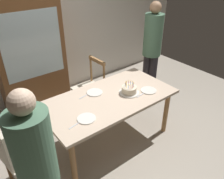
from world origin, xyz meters
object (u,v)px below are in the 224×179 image
Objects in this scene: dining_table at (109,102)px; plate_near_guest at (149,90)px; chair_spindle_back at (90,88)px; person_celebrant at (38,168)px; chair_upholstered at (15,153)px; birthday_cake at (129,90)px; plate_near_celebrant at (86,118)px; plate_far_side at (95,92)px; china_cabinet at (30,56)px; person_guest at (152,46)px.

plate_near_guest is (0.54, -0.21, 0.09)m from dining_table.
chair_spindle_back is at bearing 76.35° from dining_table.
dining_table is 1.47m from person_celebrant.
birthday_cake is at bearing -3.70° from chair_upholstered.
plate_near_celebrant and plate_far_side have the same top height.
plate_near_celebrant is at bearing -156.88° from dining_table.
plate_near_guest is 0.13× the size of person_celebrant.
china_cabinet is (0.81, 2.27, -0.00)m from person_celebrant.
plate_far_side is at bearing 113.07° from dining_table.
plate_far_side is at bearing 146.14° from plate_near_guest.
birthday_cake is 0.16× the size of person_guest.
china_cabinet is at bearing 114.02° from birthday_cake.
chair_spindle_back is at bearing 55.59° from plate_near_celebrant.
person_guest is at bearing 21.66° from plate_near_celebrant.
chair_spindle_back is at bearing 109.11° from plate_near_guest.
person_guest is (1.17, -0.26, 0.56)m from chair_spindle_back.
plate_far_side is 1.41m from china_cabinet.
plate_near_guest is 0.23× the size of chair_spindle_back.
dining_table is 1.29m from chair_upholstered.
person_celebrant is at bearing -150.34° from dining_table.
dining_table is at bearing -103.65° from chair_spindle_back.
person_celebrant is at bearing -164.27° from plate_near_guest.
person_celebrant is at bearing -133.92° from chair_spindle_back.
plate_near_celebrant is 1.25m from chair_spindle_back.
plate_near_celebrant is at bearing -15.82° from chair_upholstered.
plate_far_side is at bearing 141.19° from birthday_cake.
dining_table is at bearing 162.71° from birthday_cake.
chair_upholstered reaches higher than plate_near_celebrant.
plate_far_side is 0.13× the size of person_celebrant.
dining_table is at bearing -158.87° from person_guest.
plate_near_celebrant is 0.94m from person_celebrant.
person_guest is (1.45, 0.31, 0.25)m from plate_far_side.
plate_near_celebrant is 0.23× the size of chair_upholstered.
person_celebrant is (-1.80, -0.51, 0.19)m from plate_near_guest.
person_guest reaches higher than plate_far_side.
plate_far_side is (-0.37, 0.30, -0.04)m from birthday_cake.
birthday_cake is 0.29m from plate_near_guest.
plate_far_side is 1.00× the size of plate_near_guest.
plate_near_guest is 0.23× the size of chair_upholstered.
plate_near_guest is at bearing -60.75° from china_cabinet.
birthday_cake reaches higher than plate_far_side.
plate_far_side is at bearing -74.93° from china_cabinet.
birthday_cake is 0.48m from plate_far_side.
china_cabinet is (-0.64, 0.77, 0.49)m from chair_spindle_back.
china_cabinet reaches higher than person_guest.
chair_upholstered is (-1.28, 0.01, -0.14)m from dining_table.
plate_near_celebrant is 0.13× the size of person_celebrant.
plate_far_side is at bearing -115.93° from chair_spindle_back.
china_cabinet reaches higher than plate_far_side.
birthday_cake is 0.95m from chair_spindle_back.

